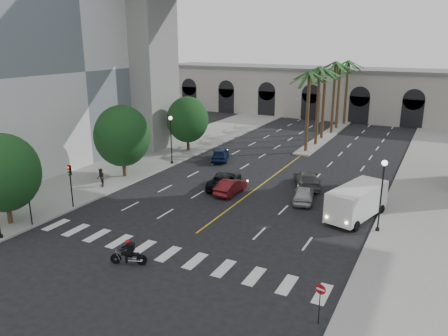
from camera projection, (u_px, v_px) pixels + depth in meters
ground at (181, 245)px, 29.21m from camera, size 140.00×140.00×0.00m
sidewalk_left at (140, 162)px, 48.56m from camera, size 8.00×100.00×0.15m
sidewalk_right at (437, 208)px, 35.41m from camera, size 8.00×100.00×0.15m
median at (326, 136)px, 61.59m from camera, size 2.00×24.00×0.20m
building_left at (31, 66)px, 48.36m from camera, size 16.50×32.50×20.60m
pier_building at (353, 93)px, 74.91m from camera, size 71.00×10.50×8.50m
palm_a at (309, 76)px, 50.51m from camera, size 3.20×3.20×10.30m
palm_b at (320, 72)px, 53.80m from camera, size 3.20×3.20×10.60m
palm_c at (325, 73)px, 57.48m from camera, size 3.20×3.20×10.10m
palm_d at (336, 66)px, 60.53m from camera, size 3.20×3.20×10.90m
palm_e at (340, 68)px, 64.18m from camera, size 3.20×3.20×10.40m
palm_f at (348, 64)px, 67.38m from camera, size 3.20×3.20×10.70m
street_tree_near at (3, 173)px, 31.21m from camera, size 5.20×5.20×6.89m
street_tree_mid at (122, 136)px, 42.25m from camera, size 5.44×5.44×7.21m
street_tree_far at (188, 120)px, 52.57m from camera, size 5.04×5.04×6.68m
lamp_post_left_far at (171, 136)px, 46.94m from camera, size 0.40×0.40×5.35m
lamp_post_right at (382, 190)px, 30.12m from camera, size 0.40×0.40×5.35m
traffic_signal_near at (28, 194)px, 31.32m from camera, size 0.25×0.18×3.65m
traffic_signal_far at (70, 179)px, 34.74m from camera, size 0.25×0.18×3.65m
motorcycle_rider at (129, 253)px, 26.44m from camera, size 2.16×0.98×1.65m
car_a at (304, 194)px, 36.73m from camera, size 2.52×4.30×1.37m
car_b at (231, 186)px, 38.67m from camera, size 1.50×4.09×1.34m
car_c at (224, 180)px, 40.22m from camera, size 3.39×5.51×1.42m
car_d at (307, 179)px, 40.48m from camera, size 4.01×5.58×1.50m
car_e at (220, 154)px, 49.29m from camera, size 3.24×4.72×1.49m
cargo_van at (356, 201)px, 33.05m from camera, size 3.75×6.39×2.56m
pedestrian_a at (11, 192)px, 36.06m from camera, size 0.82×0.76×1.87m
pedestrian_b at (101, 178)px, 40.02m from camera, size 1.05×1.05×1.72m
do_not_enter_sign at (320, 295)px, 20.61m from camera, size 0.53×0.12×2.18m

